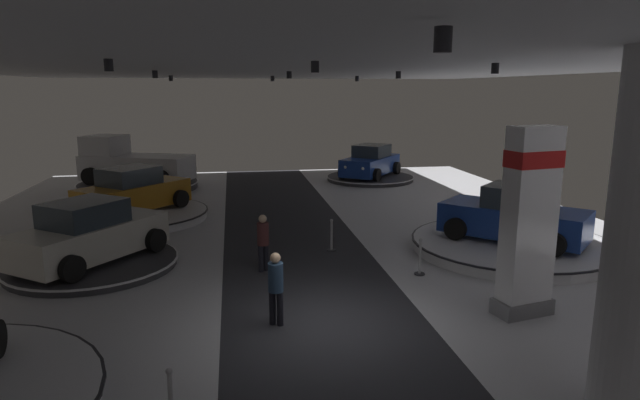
{
  "coord_description": "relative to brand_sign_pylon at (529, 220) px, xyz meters",
  "views": [
    {
      "loc": [
        -1.84,
        -10.46,
        4.9
      ],
      "look_at": [
        0.9,
        6.15,
        1.4
      ],
      "focal_mm": 30.06,
      "sensor_mm": 36.0,
      "label": 1
    }
  ],
  "objects": [
    {
      "name": "stanchion_a",
      "position": [
        -1.37,
        2.81,
        -1.77
      ],
      "size": [
        0.28,
        0.28,
        1.01
      ],
      "color": "#333338",
      "rests_on": "ground"
    },
    {
      "name": "ceiling_with_spotlights",
      "position": [
        -4.4,
        0.19,
        3.4
      ],
      "size": [
        24.0,
        44.0,
        0.39
      ],
      "color": "silver"
    },
    {
      "name": "display_platform_deep_right",
      "position": [
        1.16,
        17.78,
        -2.01
      ],
      "size": [
        4.76,
        4.76,
        0.23
      ],
      "color": "#333338",
      "rests_on": "ground"
    },
    {
      "name": "visitor_walking_far",
      "position": [
        -5.49,
        3.77,
        -1.24
      ],
      "size": [
        0.32,
        0.32,
        1.59
      ],
      "color": "black",
      "rests_on": "ground"
    },
    {
      "name": "ground",
      "position": [
        -4.4,
        0.19,
        -2.17
      ],
      "size": [
        24.0,
        44.0,
        0.06
      ],
      "color": "silver"
    },
    {
      "name": "display_platform_mid_left",
      "position": [
        -10.18,
        4.84,
        -2.02
      ],
      "size": [
        4.63,
        4.63,
        0.22
      ],
      "color": "#333338",
      "rests_on": "ground"
    },
    {
      "name": "brand_sign_pylon",
      "position": [
        0.0,
        0.0,
        0.0
      ],
      "size": [
        1.37,
        0.89,
        4.15
      ],
      "color": "slate",
      "rests_on": "ground"
    },
    {
      "name": "display_platform_far_left",
      "position": [
        -9.97,
        10.51,
        -1.96
      ],
      "size": [
        5.46,
        5.46,
        0.33
      ],
      "color": "silver",
      "rests_on": "ground"
    },
    {
      "name": "display_car_deep_right",
      "position": [
        1.18,
        17.8,
        -1.15
      ],
      "size": [
        4.0,
        4.42,
        1.71
      ],
      "color": "navy",
      "rests_on": "display_platform_deep_right"
    },
    {
      "name": "stanchion_b",
      "position": [
        -3.31,
        5.33,
        -1.77
      ],
      "size": [
        0.28,
        0.28,
        1.01
      ],
      "color": "#333338",
      "rests_on": "ground"
    },
    {
      "name": "display_car_mid_left",
      "position": [
        -10.2,
        4.82,
        -1.16
      ],
      "size": [
        3.94,
        4.45,
        1.71
      ],
      "color": "silver",
      "rests_on": "display_platform_mid_left"
    },
    {
      "name": "display_platform_deep_left",
      "position": [
        -10.9,
        17.15,
        -1.96
      ],
      "size": [
        5.85,
        5.85,
        0.34
      ],
      "color": "#333338",
      "rests_on": "ground"
    },
    {
      "name": "display_car_far_left",
      "position": [
        -9.99,
        10.48,
        -1.05
      ],
      "size": [
        4.1,
        4.36,
        1.71
      ],
      "color": "#B77519",
      "rests_on": "display_platform_far_left"
    },
    {
      "name": "display_car_mid_right",
      "position": [
        2.19,
        4.4,
        -1.04
      ],
      "size": [
        4.21,
        4.28,
        1.71
      ],
      "color": "navy",
      "rests_on": "display_platform_mid_right"
    },
    {
      "name": "display_platform_mid_right",
      "position": [
        2.16,
        4.42,
        -1.96
      ],
      "size": [
        6.09,
        6.09,
        0.34
      ],
      "color": "silver",
      "rests_on": "ground"
    },
    {
      "name": "visitor_walking_near",
      "position": [
        -5.43,
        0.31,
        -1.24
      ],
      "size": [
        0.32,
        0.32,
        1.59
      ],
      "color": "black",
      "rests_on": "ground"
    },
    {
      "name": "pickup_truck_deep_left",
      "position": [
        -11.2,
        17.27,
        -0.87
      ],
      "size": [
        5.7,
        4.11,
        2.3
      ],
      "color": "silver",
      "rests_on": "display_platform_deep_left"
    }
  ]
}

